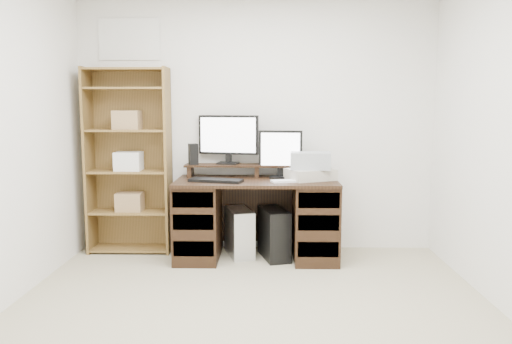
{
  "coord_description": "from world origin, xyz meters",
  "views": [
    {
      "loc": [
        0.1,
        -2.96,
        1.43
      ],
      "look_at": [
        0.01,
        1.43,
        0.85
      ],
      "focal_mm": 35.0,
      "sensor_mm": 36.0,
      "label": 1
    }
  ],
  "objects_px": {
    "monitor_small": "(281,152)",
    "bookshelf": "(129,159)",
    "printer": "(310,174)",
    "desk": "(256,217)",
    "tower_silver": "(239,232)",
    "tower_black": "(274,233)",
    "monitor_wide": "(228,137)"
  },
  "relations": [
    {
      "from": "monitor_wide",
      "to": "monitor_small",
      "type": "bearing_deg",
      "value": -0.25
    },
    {
      "from": "tower_black",
      "to": "bookshelf",
      "type": "relative_size",
      "value": 0.28
    },
    {
      "from": "tower_black",
      "to": "desk",
      "type": "bearing_deg",
      "value": 165.06
    },
    {
      "from": "desk",
      "to": "monitor_small",
      "type": "distance_m",
      "value": 0.66
    },
    {
      "from": "monitor_small",
      "to": "printer",
      "type": "xyz_separation_m",
      "value": [
        0.28,
        -0.13,
        -0.2
      ]
    },
    {
      "from": "desk",
      "to": "tower_silver",
      "type": "distance_m",
      "value": 0.25
    },
    {
      "from": "monitor_small",
      "to": "tower_black",
      "type": "distance_m",
      "value": 0.78
    },
    {
      "from": "tower_silver",
      "to": "bookshelf",
      "type": "bearing_deg",
      "value": 156.09
    },
    {
      "from": "monitor_wide",
      "to": "tower_silver",
      "type": "xyz_separation_m",
      "value": [
        0.11,
        -0.17,
        -0.91
      ]
    },
    {
      "from": "tower_black",
      "to": "printer",
      "type": "bearing_deg",
      "value": -14.62
    },
    {
      "from": "tower_silver",
      "to": "tower_black",
      "type": "distance_m",
      "value": 0.34
    },
    {
      "from": "desk",
      "to": "bookshelf",
      "type": "xyz_separation_m",
      "value": [
        -1.25,
        0.21,
        0.53
      ]
    },
    {
      "from": "desk",
      "to": "monitor_wide",
      "type": "distance_m",
      "value": 0.83
    },
    {
      "from": "bookshelf",
      "to": "desk",
      "type": "bearing_deg",
      "value": -9.67
    },
    {
      "from": "monitor_small",
      "to": "tower_silver",
      "type": "bearing_deg",
      "value": -164.87
    },
    {
      "from": "monitor_small",
      "to": "bookshelf",
      "type": "relative_size",
      "value": 0.25
    },
    {
      "from": "desk",
      "to": "monitor_small",
      "type": "xyz_separation_m",
      "value": [
        0.23,
        0.14,
        0.61
      ]
    },
    {
      "from": "desk",
      "to": "bookshelf",
      "type": "relative_size",
      "value": 0.83
    },
    {
      "from": "bookshelf",
      "to": "monitor_wide",
      "type": "bearing_deg",
      "value": 2.2
    },
    {
      "from": "tower_silver",
      "to": "bookshelf",
      "type": "distance_m",
      "value": 1.29
    },
    {
      "from": "tower_black",
      "to": "bookshelf",
      "type": "height_order",
      "value": "bookshelf"
    },
    {
      "from": "tower_silver",
      "to": "bookshelf",
      "type": "height_order",
      "value": "bookshelf"
    },
    {
      "from": "desk",
      "to": "printer",
      "type": "relative_size",
      "value": 3.67
    },
    {
      "from": "tower_black",
      "to": "monitor_wide",
      "type": "bearing_deg",
      "value": 135.56
    },
    {
      "from": "desk",
      "to": "bookshelf",
      "type": "bearing_deg",
      "value": 170.33
    },
    {
      "from": "monitor_small",
      "to": "tower_silver",
      "type": "height_order",
      "value": "monitor_small"
    },
    {
      "from": "tower_silver",
      "to": "desk",
      "type": "bearing_deg",
      "value": -41.13
    },
    {
      "from": "monitor_wide",
      "to": "bookshelf",
      "type": "bearing_deg",
      "value": -165.58
    },
    {
      "from": "monitor_wide",
      "to": "monitor_small",
      "type": "relative_size",
      "value": 1.31
    },
    {
      "from": "desk",
      "to": "tower_silver",
      "type": "xyz_separation_m",
      "value": [
        -0.17,
        0.08,
        -0.16
      ]
    },
    {
      "from": "desk",
      "to": "monitor_small",
      "type": "height_order",
      "value": "monitor_small"
    },
    {
      "from": "monitor_wide",
      "to": "tower_black",
      "type": "xyz_separation_m",
      "value": [
        0.44,
        -0.25,
        -0.9
      ]
    }
  ]
}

